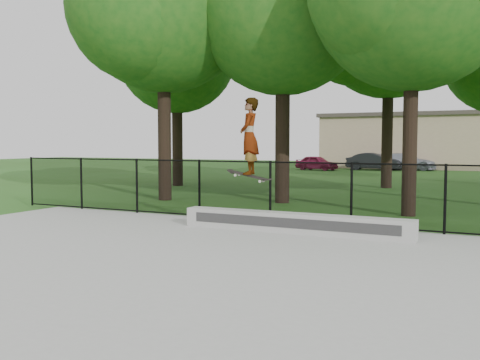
{
  "coord_description": "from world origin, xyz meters",
  "views": [
    {
      "loc": [
        5.02,
        -6.08,
        2.0
      ],
      "look_at": [
        0.01,
        4.2,
        1.2
      ],
      "focal_mm": 40.0,
      "sensor_mm": 36.0,
      "label": 1
    }
  ],
  "objects_px": {
    "skater_airborne": "(249,138)",
    "car_c": "(406,162)",
    "car_a": "(317,163)",
    "car_b": "(373,162)",
    "grind_ledge": "(293,223)"
  },
  "relations": [
    {
      "from": "grind_ledge",
      "to": "car_a",
      "type": "bearing_deg",
      "value": 106.82
    },
    {
      "from": "car_a",
      "to": "car_b",
      "type": "distance_m",
      "value": 4.11
    },
    {
      "from": "car_b",
      "to": "car_c",
      "type": "relative_size",
      "value": 0.89
    },
    {
      "from": "grind_ledge",
      "to": "skater_airborne",
      "type": "bearing_deg",
      "value": -177.96
    },
    {
      "from": "car_a",
      "to": "car_b",
      "type": "height_order",
      "value": "car_b"
    },
    {
      "from": "skater_airborne",
      "to": "car_c",
      "type": "bearing_deg",
      "value": 92.28
    },
    {
      "from": "skater_airborne",
      "to": "car_b",
      "type": "bearing_deg",
      "value": 96.59
    },
    {
      "from": "car_c",
      "to": "skater_airborne",
      "type": "xyz_separation_m",
      "value": [
        1.18,
        -29.63,
        1.5
      ]
    },
    {
      "from": "car_a",
      "to": "car_b",
      "type": "bearing_deg",
      "value": -52.43
    },
    {
      "from": "car_b",
      "to": "car_c",
      "type": "height_order",
      "value": "car_b"
    },
    {
      "from": "car_c",
      "to": "skater_airborne",
      "type": "distance_m",
      "value": 29.69
    },
    {
      "from": "grind_ledge",
      "to": "car_a",
      "type": "xyz_separation_m",
      "value": [
        -8.06,
        26.64,
        0.27
      ]
    },
    {
      "from": "car_a",
      "to": "car_c",
      "type": "bearing_deg",
      "value": -50.02
    },
    {
      "from": "grind_ledge",
      "to": "skater_airborne",
      "type": "xyz_separation_m",
      "value": [
        -1.03,
        -0.04,
        1.84
      ]
    },
    {
      "from": "grind_ledge",
      "to": "car_b",
      "type": "bearing_deg",
      "value": 98.65
    }
  ]
}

